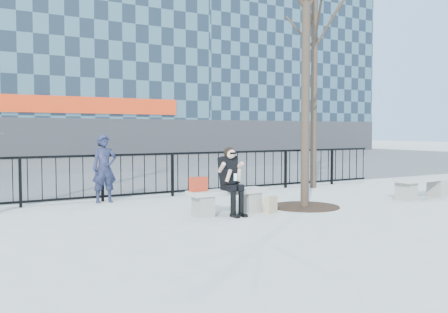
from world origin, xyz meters
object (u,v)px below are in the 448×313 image
bench_main (227,199)px  standing_man (104,169)px  seated_woman (232,181)px  bench_second (422,185)px

bench_main → standing_man: bearing=119.9°
seated_woman → standing_man: standing_man is taller
bench_second → standing_man: standing_man is taller
bench_main → bench_second: size_ratio=0.93×
bench_second → bench_main: bearing=170.1°
seated_woman → standing_man: (-1.61, 2.96, 0.11)m
bench_second → standing_man: 7.66m
bench_main → standing_man: standing_man is taller
seated_woman → bench_main: bearing=90.0°
seated_woman → standing_man: 3.37m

